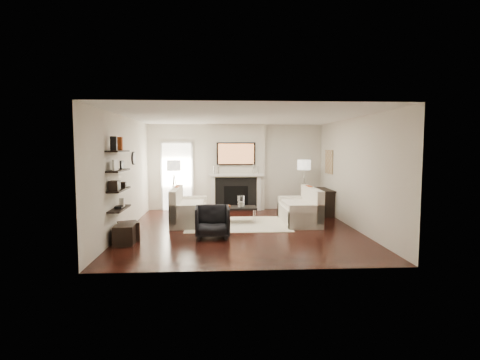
{
  "coord_description": "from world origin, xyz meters",
  "views": [
    {
      "loc": [
        -0.55,
        -8.87,
        1.98
      ],
      "look_at": [
        0.0,
        0.6,
        1.15
      ],
      "focal_mm": 28.0,
      "sensor_mm": 36.0,
      "label": 1
    }
  ],
  "objects": [
    {
      "name": "loveseat_left_arm_s",
      "position": [
        -1.31,
        1.7,
        0.3
      ],
      "size": [
        0.85,
        0.18,
        0.6
      ],
      "primitive_type": "cube",
      "color": "white",
      "rests_on": "floor"
    },
    {
      "name": "decor_box_small",
      "position": [
        -2.62,
        -0.72,
        1.18
      ],
      "size": [
        0.15,
        0.12,
        0.12
      ],
      "primitive_type": "cube",
      "color": "black",
      "rests_on": "shelf_lower"
    },
    {
      "name": "lamp_right_shade",
      "position": [
        2.05,
        2.34,
        1.45
      ],
      "size": [
        0.4,
        0.4,
        0.3
      ],
      "primitive_type": "cylinder",
      "color": "white",
      "rests_on": "lamp_right_post"
    },
    {
      "name": "decor_frame_a",
      "position": [
        -2.62,
        -1.22,
        1.63
      ],
      "size": [
        0.04,
        0.3,
        0.22
      ],
      "primitive_type": "cube",
      "color": "white",
      "rests_on": "shelf_upper"
    },
    {
      "name": "armchair",
      "position": [
        -0.69,
        -0.71,
        0.38
      ],
      "size": [
        0.76,
        0.71,
        0.76
      ],
      "primitive_type": "imported",
      "rotation": [
        0.0,
        0.0,
        0.03
      ],
      "color": "black",
      "rests_on": "floor"
    },
    {
      "name": "door_trim_l",
      "position": [
        -2.33,
        2.96,
        1.05
      ],
      "size": [
        0.06,
        0.06,
        2.16
      ],
      "primitive_type": "cube",
      "color": "white",
      "rests_on": "floor"
    },
    {
      "name": "clock_rim",
      "position": [
        -2.73,
        0.9,
        1.7
      ],
      "size": [
        0.04,
        0.34,
        0.34
      ],
      "primitive_type": "cylinder",
      "rotation": [
        0.0,
        1.57,
        0.0
      ],
      "color": "black",
      "rests_on": "wall_left"
    },
    {
      "name": "candlestick_l_short",
      "position": [
        -0.68,
        2.7,
        1.27
      ],
      "size": [
        0.04,
        0.04,
        0.24
      ],
      "primitive_type": "cylinder",
      "color": "silver",
      "rests_on": "mantel_shelf"
    },
    {
      "name": "decor_magfile_b",
      "position": [
        -2.62,
        -0.87,
        2.06
      ],
      "size": [
        0.12,
        0.1,
        0.28
      ],
      "primitive_type": "cube",
      "color": "#A03E13",
      "rests_on": "shelf_top"
    },
    {
      "name": "mantel_pilaster_l",
      "position": [
        -0.72,
        2.71,
        0.55
      ],
      "size": [
        0.12,
        0.08,
        1.1
      ],
      "primitive_type": "cube",
      "color": "white",
      "rests_on": "floor"
    },
    {
      "name": "copper_bowl",
      "position": [
        -0.36,
        0.83,
        0.45
      ],
      "size": [
        0.26,
        0.26,
        0.04
      ],
      "primitive_type": "cylinder",
      "color": "#BD531F",
      "rests_on": "coffee_table"
    },
    {
      "name": "decor_frame_b",
      "position": [
        -2.62,
        -0.7,
        1.61
      ],
      "size": [
        0.04,
        0.22,
        0.18
      ],
      "primitive_type": "cube",
      "color": "black",
      "rests_on": "shelf_upper"
    },
    {
      "name": "rug",
      "position": [
        -0.07,
        0.63,
        0.01
      ],
      "size": [
        2.6,
        2.0,
        0.01
      ],
      "primitive_type": "cube",
      "color": "beige",
      "rests_on": "floor"
    },
    {
      "name": "ottoman_near",
      "position": [
        -2.47,
        -0.91,
        0.2
      ],
      "size": [
        0.53,
        0.53,
        0.4
      ],
      "primitive_type": "cube",
      "rotation": [
        0.0,
        0.0,
        0.42
      ],
      "color": "black",
      "rests_on": "floor"
    },
    {
      "name": "pillow_right_orange",
      "position": [
        1.9,
        1.05,
        0.73
      ],
      "size": [
        0.1,
        0.42,
        0.42
      ],
      "primitive_type": "cube",
      "color": "#A03E13",
      "rests_on": "loveseat_right_cushion"
    },
    {
      "name": "candlestick_r_tall",
      "position": [
        0.55,
        2.7,
        1.3
      ],
      "size": [
        0.04,
        0.04,
        0.3
      ],
      "primitive_type": "cylinder",
      "color": "silver",
      "rests_on": "mantel_shelf"
    },
    {
      "name": "clock_face",
      "position": [
        -2.71,
        0.9,
        1.7
      ],
      "size": [
        0.01,
        0.29,
        0.29
      ],
      "primitive_type": "cylinder",
      "rotation": [
        0.0,
        1.57,
        0.0
      ],
      "color": "white",
      "rests_on": "clock_rim"
    },
    {
      "name": "wall_art",
      "position": [
        2.73,
        2.05,
        1.55
      ],
      "size": [
        0.03,
        0.7,
        0.7
      ],
      "primitive_type": "cube",
      "color": "tan",
      "rests_on": "wall_right"
    },
    {
      "name": "loveseat_right_base",
      "position": [
        1.56,
        0.75,
        0.21
      ],
      "size": [
        0.85,
        1.8,
        0.42
      ],
      "primitive_type": "cube",
      "color": "white",
      "rests_on": "floor"
    },
    {
      "name": "lamp_left_leg_a",
      "position": [
        -1.74,
        2.14,
        0.6
      ],
      "size": [
        0.25,
        0.02,
        1.23
      ],
      "primitive_type": "cylinder",
      "rotation": [
        0.18,
        0.0,
        4.71
      ],
      "color": "silver",
      "rests_on": "floor"
    },
    {
      "name": "console_leg_s",
      "position": [
        2.57,
        2.48,
        0.35
      ],
      "size": [
        0.3,
        0.04,
        0.71
      ],
      "primitive_type": "cube",
      "color": "black",
      "rests_on": "floor"
    },
    {
      "name": "ottoman_far",
      "position": [
        -2.47,
        -1.28,
        0.2
      ],
      "size": [
        0.42,
        0.42,
        0.4
      ],
      "primitive_type": "cube",
      "rotation": [
        0.0,
        0.0,
        0.06
      ],
      "color": "black",
      "rests_on": "floor"
    },
    {
      "name": "coffee_table",
      "position": [
        -0.11,
        0.83,
        0.4
      ],
      "size": [
        1.1,
        0.55,
        0.04
      ],
      "primitive_type": "cube",
      "color": "black",
      "rests_on": "floor"
    },
    {
      "name": "coffee_leg_sw",
      "position": [
        -0.61,
        1.05,
        0.19
      ],
      "size": [
        0.02,
        0.02,
        0.38
      ],
      "primitive_type": "cylinder",
      "color": "silver",
      "rests_on": "floor"
    },
    {
      "name": "fireplace_surround",
      "position": [
        0.0,
        2.74,
        0.52
      ],
      "size": [
        1.3,
        0.02,
        1.04
      ],
      "primitive_type": "cube",
      "color": "black",
      "rests_on": "floor"
    },
    {
      "name": "lamp_right_leg_a",
      "position": [
        2.16,
        2.34,
        0.6
      ],
      "size": [
        0.25,
        0.02,
        1.23
      ],
      "primitive_type": "cylinder",
      "rotation": [
        0.18,
        0.0,
        4.71
      ],
      "color": "silver",
      "rests_on": "floor"
    },
    {
      "name": "mantel_pilaster_r",
      "position": [
        0.72,
        2.71,
        0.55
      ],
      "size": [
        0.12,
        0.08,
        1.1
      ],
      "primitive_type": "cube",
      "color": "white",
      "rests_on": "floor"
    },
    {
      "name": "shelf_bottom",
      "position": [
        -2.62,
        -1.0,
        0.7
      ],
      "size": [
        0.25,
        1.0,
        0.03
      ],
      "primitive_type": "cube",
      "color": "black",
      "rests_on": "wall_left"
    },
    {
      "name": "hurricane_candle",
      "position": [
        0.04,
        0.83,
        0.5
      ],
      "size": [
        0.1,
        0.1,
        0.14
      ],
      "primitive_type": "cylinder",
      "color": "white",
      "rests_on": "coffee_table"
    },
    {
      "name": "tv_body",
      "position": [
        0.0,
        2.71,
        1.78
      ],
      "size": [
        1.2,
        0.06,
        0.7
      ],
      "primitive_type": "cube",
      "color": "black",
      "rests_on": "chimney_breast"
    },
    {
      "name": "lamp_left_post",
      "position": [
        -1.85,
        2.14,
        0.6
      ],
      "size": [
        0.02,
        0.02,
        1.2
      ],
      "primitive_type": "cylinder",
      "color": "silver",
      "rests_on": "floor"
    },
    {
      "name": "pillow_right_charcoal",
      "position": [
        1.9,
        0.45,
        0.72
      ],
      "size": [
        0.1,
        0.4,
        0.4
      ],
      "primitive_type": "cube",
      "color": "black",
      "rests_on": "loveseat_right_cushion"
    },
    {
      "name": "loveseat_left_back",
      "position": [
        -1.65,
        0.89,
        0.53
      ],
      "size": [
        0.18,
        1.8,
        0.8
      ],
      "primitive_type": "cube",
      "color": "white",
      "rests_on": "floor"
    },
    {
      "name": "candlestick_l_tall",
      "position": [
        -0.55,
        2.7,
        1.3
      ],
      "size": [
        0.04,
        0.04,
        0.3
      ],
      "primitive_type": "cylinder",
      "color": "silver",
      "rests_on": "mantel_shelf"
    },
    {
      "name": "door_trim_r",
      "position": [
        -1.37,
        2.96,
        1.05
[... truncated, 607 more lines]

